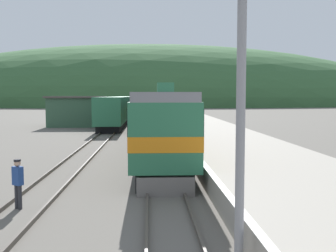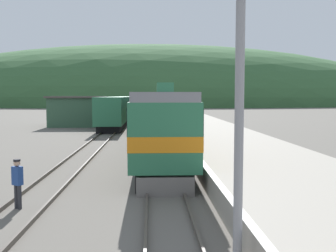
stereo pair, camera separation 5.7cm
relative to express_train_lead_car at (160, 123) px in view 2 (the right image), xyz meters
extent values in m
cube|color=#4C443D|center=(-0.72, 49.58, -2.14)|extent=(0.08, 180.00, 0.16)
cube|color=#4C443D|center=(0.72, 49.58, -2.14)|extent=(0.08, 180.00, 0.16)
cube|color=#4C443D|center=(-5.65, 49.58, -2.14)|extent=(0.08, 180.00, 0.16)
cube|color=#4C443D|center=(-4.21, 49.58, -2.14)|extent=(0.08, 180.00, 0.16)
cube|color=#9E9689|center=(5.02, 29.58, -1.77)|extent=(6.72, 140.00, 0.89)
cube|color=silver|center=(1.78, 29.58, -1.32)|extent=(0.24, 140.00, 0.01)
ellipsoid|color=#335B33|center=(0.00, 146.13, -2.22)|extent=(226.48, 101.92, 50.45)
cube|color=#385B42|center=(-9.95, 26.97, -0.41)|extent=(6.48, 5.92, 3.62)
cube|color=#47423D|center=(-9.95, 26.97, 1.52)|extent=(6.98, 6.42, 0.24)
cube|color=black|center=(0.00, 0.23, -1.79)|extent=(2.39, 17.91, 0.85)
cube|color=#286B47|center=(0.00, 0.23, 0.03)|extent=(2.91, 19.05, 2.81)
cube|color=orange|center=(0.00, 0.23, -0.19)|extent=(2.94, 19.07, 0.62)
cube|color=black|center=(0.00, 0.23, 0.65)|extent=(2.94, 17.91, 0.84)
cube|color=slate|center=(0.00, 0.23, 1.64)|extent=(2.74, 19.05, 0.40)
cube|color=black|center=(0.00, -8.16, 0.65)|extent=(2.95, 2.20, 1.12)
cube|color=#286B47|center=(0.00, -8.84, 2.02)|extent=(0.64, 0.80, 0.36)
cube|color=slate|center=(0.00, -9.09, -1.84)|extent=(2.27, 0.40, 0.77)
cube|color=black|center=(0.00, 22.04, -1.79)|extent=(2.39, 21.40, 0.85)
cube|color=#286B47|center=(0.00, 22.04, 0.03)|extent=(2.91, 22.77, 2.81)
cube|color=orange|center=(0.00, 22.04, -0.19)|extent=(2.94, 22.79, 0.62)
cube|color=black|center=(0.00, 22.04, 0.65)|extent=(2.94, 21.40, 0.84)
cube|color=slate|center=(0.00, 22.04, 1.64)|extent=(2.74, 22.77, 0.40)
cube|color=black|center=(0.00, 45.71, -1.79)|extent=(2.39, 21.40, 0.85)
cube|color=#286B47|center=(0.00, 45.71, 0.03)|extent=(2.91, 22.77, 2.81)
cube|color=orange|center=(0.00, 45.71, -0.19)|extent=(2.94, 22.79, 0.62)
cube|color=black|center=(0.00, 45.71, 0.65)|extent=(2.94, 21.40, 0.84)
cube|color=slate|center=(0.00, 45.71, 1.64)|extent=(2.74, 22.77, 0.40)
cube|color=black|center=(0.00, 69.38, -1.79)|extent=(2.39, 21.40, 0.85)
cube|color=#286B47|center=(0.00, 69.38, 0.03)|extent=(2.91, 22.77, 2.81)
cube|color=orange|center=(0.00, 69.38, -0.19)|extent=(2.94, 22.79, 0.62)
cube|color=black|center=(0.00, 69.38, 0.65)|extent=(2.94, 21.40, 0.84)
cube|color=slate|center=(0.00, 69.38, 1.64)|extent=(2.74, 22.77, 0.40)
cube|color=black|center=(0.00, 93.04, -1.79)|extent=(2.39, 21.40, 0.85)
cube|color=#286B47|center=(0.00, 93.04, 0.03)|extent=(2.91, 22.77, 2.81)
cube|color=orange|center=(0.00, 93.04, -0.19)|extent=(2.94, 22.79, 0.62)
cube|color=black|center=(0.00, 93.04, 0.65)|extent=(2.94, 21.40, 0.84)
cube|color=slate|center=(0.00, 93.04, 1.64)|extent=(2.74, 22.77, 0.40)
cube|color=black|center=(-4.93, 37.02, -1.82)|extent=(2.46, 41.76, 0.80)
cube|color=#286B47|center=(-4.93, 37.02, 0.06)|extent=(2.90, 43.50, 2.96)
cylinder|color=gray|center=(1.33, -15.85, 1.89)|extent=(0.20, 0.20, 8.22)
cylinder|color=#2D2D33|center=(-5.24, -10.55, -1.80)|extent=(0.14, 0.14, 0.84)
cylinder|color=#2D2D33|center=(-5.10, -10.65, -1.80)|extent=(0.14, 0.14, 0.84)
cube|color=navy|center=(-5.17, -10.60, -1.06)|extent=(0.42, 0.39, 0.65)
sphere|color=tan|center=(-5.17, -10.60, -0.62)|extent=(0.23, 0.23, 0.23)
cylinder|color=black|center=(-5.17, -10.60, -0.52)|extent=(0.24, 0.24, 0.07)
camera|label=1|loc=(-0.63, -24.19, 1.70)|focal=42.00mm
camera|label=2|loc=(-0.58, -24.19, 1.70)|focal=42.00mm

